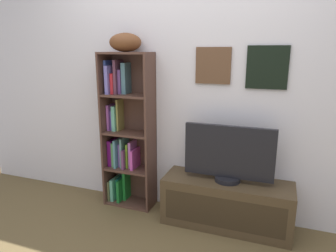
{
  "coord_description": "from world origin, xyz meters",
  "views": [
    {
      "loc": [
        0.84,
        -1.55,
        1.53
      ],
      "look_at": [
        -0.04,
        0.85,
        0.89
      ],
      "focal_mm": 32.43,
      "sensor_mm": 36.0,
      "label": 1
    }
  ],
  "objects": [
    {
      "name": "television",
      "position": [
        0.49,
        0.91,
        0.67
      ],
      "size": [
        0.76,
        0.22,
        0.49
      ],
      "color": "black",
      "rests_on": "tv_stand"
    },
    {
      "name": "back_wall",
      "position": [
        0.0,
        1.13,
        1.24
      ],
      "size": [
        4.8,
        0.08,
        2.47
      ],
      "color": "silver",
      "rests_on": "ground"
    },
    {
      "name": "football",
      "position": [
        -0.49,
        0.98,
        1.59
      ],
      "size": [
        0.33,
        0.28,
        0.17
      ],
      "primitive_type": "ellipsoid",
      "rotation": [
        0.0,
        0.0,
        0.47
      ],
      "color": "brown",
      "rests_on": "bookshelf"
    },
    {
      "name": "tv_stand",
      "position": [
        0.49,
        0.91,
        0.21
      ],
      "size": [
        1.11,
        0.38,
        0.43
      ],
      "color": "#483823",
      "rests_on": "ground"
    },
    {
      "name": "bookshelf",
      "position": [
        -0.55,
        1.01,
        0.73
      ],
      "size": [
        0.49,
        0.25,
        1.51
      ],
      "color": "#503429",
      "rests_on": "ground"
    }
  ]
}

